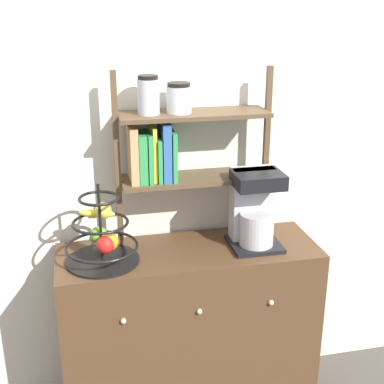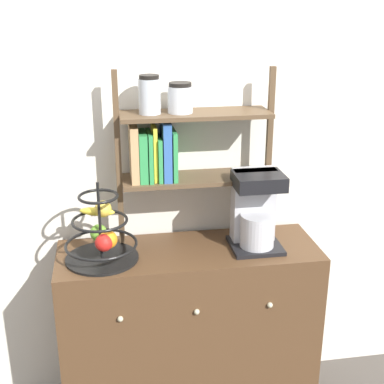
# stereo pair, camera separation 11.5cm
# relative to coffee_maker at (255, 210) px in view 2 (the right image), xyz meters

# --- Properties ---
(wall_back) EXTENTS (7.00, 0.05, 2.60)m
(wall_back) POSITION_rel_coffee_maker_xyz_m (-0.29, 0.24, 0.29)
(wall_back) COLOR silver
(wall_back) RESTS_ON ground_plane
(sideboard) EXTENTS (1.14, 0.41, 0.84)m
(sideboard) POSITION_rel_coffee_maker_xyz_m (-0.29, 0.00, -0.59)
(sideboard) COLOR #4C331E
(sideboard) RESTS_ON ground_plane
(coffee_maker) EXTENTS (0.22, 0.21, 0.34)m
(coffee_maker) POSITION_rel_coffee_maker_xyz_m (0.00, 0.00, 0.00)
(coffee_maker) COLOR black
(coffee_maker) RESTS_ON sideboard
(fruit_stand) EXTENTS (0.30, 0.30, 0.34)m
(fruit_stand) POSITION_rel_coffee_maker_xyz_m (-0.66, -0.02, -0.06)
(fruit_stand) COLOR black
(fruit_stand) RESTS_ON sideboard
(shelf_hutch) EXTENTS (0.68, 0.20, 0.76)m
(shelf_hutch) POSITION_rel_coffee_maker_xyz_m (-0.35, 0.11, 0.29)
(shelf_hutch) COLOR brown
(shelf_hutch) RESTS_ON sideboard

